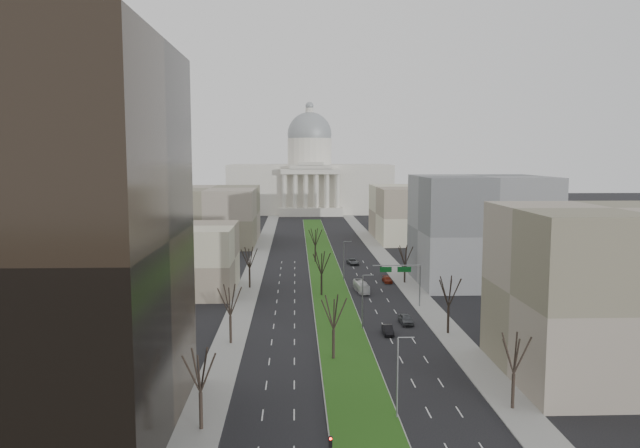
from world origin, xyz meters
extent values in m
plane|color=black|center=(0.00, 120.00, 0.00)|extent=(600.00, 600.00, 0.00)
cube|color=#999993|center=(0.00, 119.00, 0.07)|extent=(8.00, 222.00, 0.15)
cube|color=#204C14|center=(0.00, 119.00, 0.17)|extent=(7.70, 221.70, 0.06)
cube|color=gray|center=(-17.50, 95.00, 0.07)|extent=(5.00, 330.00, 0.15)
cube|color=gray|center=(17.50, 95.00, 0.07)|extent=(5.00, 330.00, 0.15)
cube|color=beige|center=(0.00, 270.00, 12.00)|extent=(80.00, 40.00, 24.00)
cube|color=beige|center=(0.00, 247.00, 2.00)|extent=(30.00, 6.00, 4.00)
cube|color=beige|center=(0.00, 247.00, 21.00)|extent=(28.00, 5.00, 2.50)
cube|color=beige|center=(0.00, 247.00, 23.00)|extent=(20.00, 5.00, 1.80)
cube|color=beige|center=(0.00, 247.00, 24.60)|extent=(12.00, 5.00, 1.60)
cylinder|color=beige|center=(0.00, 270.00, 30.00)|extent=(22.00, 22.00, 14.00)
sphere|color=gray|center=(0.00, 270.00, 39.00)|extent=(22.00, 22.00, 22.00)
cylinder|color=beige|center=(0.00, 270.00, 50.00)|extent=(4.00, 4.00, 4.00)
sphere|color=gray|center=(0.00, 270.00, 53.00)|extent=(4.00, 4.00, 4.00)
cylinder|color=beige|center=(-12.50, 247.00, 12.00)|extent=(2.00, 2.00, 16.00)
cylinder|color=beige|center=(-7.50, 247.00, 12.00)|extent=(2.00, 2.00, 16.00)
cylinder|color=beige|center=(-2.50, 247.00, 12.00)|extent=(2.00, 2.00, 16.00)
cylinder|color=beige|center=(2.50, 247.00, 12.00)|extent=(2.00, 2.00, 16.00)
cylinder|color=beige|center=(7.50, 247.00, 12.00)|extent=(2.00, 2.00, 16.00)
cylinder|color=beige|center=(12.50, 247.00, 12.00)|extent=(2.00, 2.00, 16.00)
cube|color=gray|center=(-33.00, 85.00, 7.00)|extent=(26.00, 22.00, 14.00)
cube|color=gray|center=(33.00, 32.00, 11.00)|extent=(26.00, 24.00, 22.00)
cube|color=slate|center=(34.00, 92.00, 12.00)|extent=(28.00, 26.00, 24.00)
cube|color=gray|center=(-35.00, 160.00, 9.00)|extent=(30.00, 40.00, 18.00)
cube|color=gray|center=(35.00, 165.00, 9.00)|extent=(30.00, 40.00, 18.00)
cylinder|color=black|center=(-17.20, 18.00, 2.04)|extent=(0.40, 0.40, 4.08)
cylinder|color=black|center=(-17.20, 48.00, 2.16)|extent=(0.40, 0.40, 4.32)
cylinder|color=black|center=(-17.20, 88.00, 2.11)|extent=(0.40, 0.40, 4.22)
cylinder|color=black|center=(17.20, 22.00, 2.06)|extent=(0.40, 0.40, 4.13)
cylinder|color=black|center=(17.20, 52.00, 2.21)|extent=(0.40, 0.40, 4.42)
cylinder|color=black|center=(17.20, 92.00, 2.02)|extent=(0.40, 0.40, 4.03)
cylinder|color=black|center=(-2.00, 40.00, 2.16)|extent=(0.40, 0.40, 4.32)
cylinder|color=black|center=(-2.00, 80.00, 2.16)|extent=(0.40, 0.40, 4.32)
cylinder|color=black|center=(-2.00, 120.00, 2.16)|extent=(0.40, 0.40, 4.32)
cylinder|color=gray|center=(3.70, 20.00, 4.50)|extent=(0.20, 0.20, 9.00)
cylinder|color=gray|center=(4.60, 20.00, 9.10)|extent=(1.80, 0.12, 0.12)
cylinder|color=gray|center=(3.70, 55.00, 4.50)|extent=(0.20, 0.20, 9.00)
cylinder|color=gray|center=(4.60, 55.00, 9.10)|extent=(1.80, 0.12, 0.12)
cylinder|color=gray|center=(3.70, 95.00, 4.50)|extent=(0.20, 0.20, 9.00)
cylinder|color=gray|center=(4.60, 95.00, 9.10)|extent=(1.80, 0.12, 0.12)
cube|color=black|center=(-4.30, 6.82, 3.80)|extent=(0.32, 0.22, 1.00)
cylinder|color=#FF0C05|center=(-4.30, 6.70, 4.15)|extent=(0.22, 0.06, 0.22)
cylinder|color=gray|center=(16.20, 70.00, 4.00)|extent=(0.24, 0.24, 8.00)
cylinder|color=gray|center=(11.70, 70.00, 8.00)|extent=(9.00, 0.18, 0.18)
cube|color=#0C591E|center=(13.20, 70.08, 7.20)|extent=(2.60, 0.08, 1.00)
cube|color=#0C591E|center=(9.70, 70.08, 7.20)|extent=(2.20, 0.08, 1.00)
imported|color=#4B4E53|center=(11.44, 58.08, 0.83)|extent=(2.27, 4.99, 1.66)
imported|color=black|center=(7.47, 52.11, 0.73)|extent=(1.57, 4.43, 1.46)
imported|color=maroon|center=(13.40, 92.83, 0.65)|extent=(2.01, 4.54, 1.30)
imported|color=#4A4D51|center=(7.81, 116.42, 0.74)|extent=(3.26, 5.67, 1.49)
imported|color=white|center=(6.51, 83.14, 1.14)|extent=(2.78, 8.34, 2.28)
camera|label=1|loc=(-7.26, -44.84, 28.61)|focal=35.00mm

